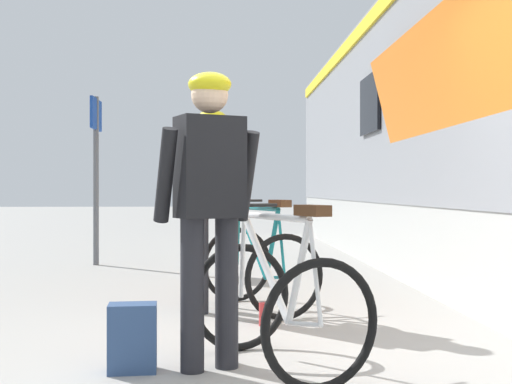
# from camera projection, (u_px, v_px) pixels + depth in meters

# --- Properties ---
(ground_plane) EXTENTS (80.00, 80.00, 0.00)m
(ground_plane) POSITION_uv_depth(u_px,v_px,m) (286.00, 363.00, 4.12)
(ground_plane) COLOR #A09E99
(cyclist_near_in_red) EXTENTS (0.66, 0.50, 1.76)m
(cyclist_near_in_red) POSITION_uv_depth(u_px,v_px,m) (212.00, 191.00, 5.84)
(cyclist_near_in_red) COLOR #232328
(cyclist_near_in_red) RESTS_ON ground
(cyclist_far_in_dark) EXTENTS (0.66, 0.48, 1.76)m
(cyclist_far_in_dark) POSITION_uv_depth(u_px,v_px,m) (209.00, 192.00, 3.97)
(cyclist_far_in_dark) COLOR #232328
(cyclist_far_in_dark) RESTS_ON ground
(bicycle_near_teal) EXTENTS (1.05, 1.25, 0.99)m
(bicycle_near_teal) POSITION_uv_depth(u_px,v_px,m) (259.00, 265.00, 5.93)
(bicycle_near_teal) COLOR black
(bicycle_near_teal) RESTS_ON ground
(bicycle_far_white) EXTENTS (1.07, 1.26, 0.99)m
(bicycle_far_white) POSITION_uv_depth(u_px,v_px,m) (277.00, 302.00, 3.97)
(bicycle_far_white) COLOR black
(bicycle_far_white) RESTS_ON ground
(backpack_on_platform) EXTENTS (0.29, 0.20, 0.40)m
(backpack_on_platform) POSITION_uv_depth(u_px,v_px,m) (132.00, 338.00, 3.92)
(backpack_on_platform) COLOR navy
(backpack_on_platform) RESTS_ON ground
(water_bottle_near_the_bikes) EXTENTS (0.07, 0.07, 0.18)m
(water_bottle_near_the_bikes) POSITION_uv_depth(u_px,v_px,m) (263.00, 314.00, 5.25)
(water_bottle_near_the_bikes) COLOR red
(water_bottle_near_the_bikes) RESTS_ON ground
(platform_sign_post) EXTENTS (0.08, 0.70, 2.40)m
(platform_sign_post) POSITION_uv_depth(u_px,v_px,m) (96.00, 151.00, 9.55)
(platform_sign_post) COLOR #595B60
(platform_sign_post) RESTS_ON ground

